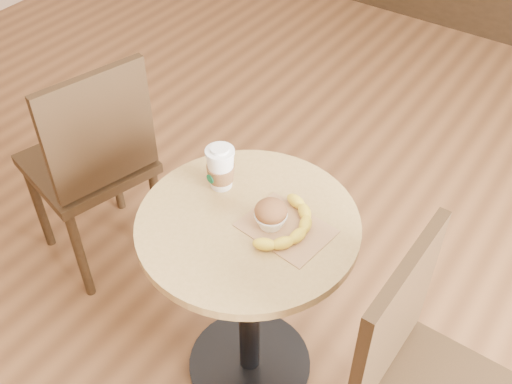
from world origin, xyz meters
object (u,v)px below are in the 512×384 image
muffin (271,214)px  banana (289,226)px  coffee_cup (221,169)px  chair_left (93,162)px  cafe_table (249,276)px

muffin → banana: (0.05, 0.01, -0.02)m
muffin → banana: muffin is taller
coffee_cup → muffin: size_ratio=1.53×
chair_left → cafe_table: bearing=97.4°
chair_left → muffin: 0.89m
cafe_table → coffee_cup: coffee_cup is taller
cafe_table → banana: banana is taller
cafe_table → banana: (0.12, 0.03, 0.26)m
chair_left → coffee_cup: 0.70m
chair_left → banana: size_ratio=3.75×
chair_left → muffin: bearing=99.3°
chair_left → muffin: (0.85, -0.08, 0.27)m
coffee_cup → cafe_table: bearing=-14.9°
cafe_table → muffin: bearing=18.6°
chair_left → coffee_cup: (0.63, -0.03, 0.29)m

